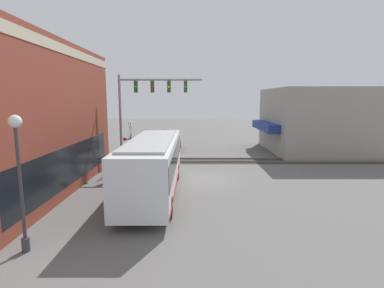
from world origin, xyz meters
The scene contains 9 objects.
ground_plane centered at (0.00, 0.00, 0.00)m, with size 120.00×120.00×0.00m, color #605E5B.
shop_building centered at (11.07, -12.37, 3.21)m, with size 10.53×11.00×6.43m.
city_bus centered at (-3.19, 2.80, 1.79)m, with size 10.60×2.59×3.24m.
traffic_signal_gantry centered at (4.34, 4.31, 5.45)m, with size 0.42×6.65×7.29m.
crossing_signal centered at (3.30, 5.38, 2.30)m, with size 1.41×1.18×3.81m.
streetlamp centered at (-9.69, 6.55, 2.91)m, with size 0.44×0.44×4.88m.
rail_track_near centered at (6.00, 0.00, 0.03)m, with size 2.60×60.00×0.15m.
parked_car_red centered at (11.84, 2.80, 0.65)m, with size 4.90×1.82×1.37m.
pedestrian_at_crossing centered at (2.61, 5.33, 0.96)m, with size 0.34×0.34×1.87m.
Camera 1 is at (-19.71, 0.60, 5.42)m, focal length 28.00 mm.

